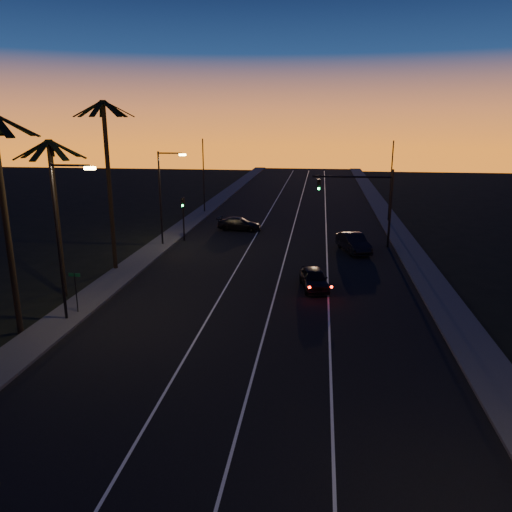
# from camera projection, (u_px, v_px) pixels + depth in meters

# --- Properties ---
(road) EXTENTS (20.00, 170.00, 0.01)m
(road) POSITION_uv_depth(u_px,v_px,m) (273.00, 276.00, 36.93)
(road) COLOR black
(road) RESTS_ON ground
(sidewalk_left) EXTENTS (2.40, 170.00, 0.16)m
(sidewalk_left) POSITION_uv_depth(u_px,v_px,m) (128.00, 269.00, 38.30)
(sidewalk_left) COLOR #3E3E3B
(sidewalk_left) RESTS_ON ground
(sidewalk_right) EXTENTS (2.40, 170.00, 0.16)m
(sidewalk_right) POSITION_uv_depth(u_px,v_px,m) (430.00, 281.00, 35.53)
(sidewalk_right) COLOR #3E3E3B
(sidewalk_right) RESTS_ON ground
(lane_stripe_left) EXTENTS (0.12, 160.00, 0.01)m
(lane_stripe_left) POSITION_uv_depth(u_px,v_px,m) (233.00, 274.00, 37.30)
(lane_stripe_left) COLOR silver
(lane_stripe_left) RESTS_ON road
(lane_stripe_mid) EXTENTS (0.12, 160.00, 0.01)m
(lane_stripe_mid) POSITION_uv_depth(u_px,v_px,m) (280.00, 276.00, 36.87)
(lane_stripe_mid) COLOR silver
(lane_stripe_mid) RESTS_ON road
(lane_stripe_right) EXTENTS (0.12, 160.00, 0.01)m
(lane_stripe_right) POSITION_uv_depth(u_px,v_px,m) (328.00, 278.00, 36.44)
(lane_stripe_right) COLOR silver
(lane_stripe_right) RESTS_ON road
(palm_near) EXTENTS (4.25, 4.16, 11.53)m
(palm_near) POSITION_uv_depth(u_px,v_px,m) (3.00, 204.00, 25.15)
(palm_near) COLOR black
(palm_near) RESTS_ON ground
(palm_mid) EXTENTS (4.25, 4.16, 10.03)m
(palm_mid) POSITION_uv_depth(u_px,v_px,m) (55.00, 201.00, 31.18)
(palm_mid) COLOR black
(palm_mid) RESTS_ON ground
(palm_far) EXTENTS (4.25, 4.16, 12.53)m
(palm_far) POSITION_uv_depth(u_px,v_px,m) (108.00, 170.00, 36.43)
(palm_far) COLOR black
(palm_far) RESTS_ON ground
(streetlight_left_near) EXTENTS (2.55, 0.26, 9.00)m
(streetlight_left_near) POSITION_uv_depth(u_px,v_px,m) (62.00, 230.00, 27.29)
(streetlight_left_near) COLOR black
(streetlight_left_near) RESTS_ON ground
(streetlight_left_far) EXTENTS (2.55, 0.26, 8.50)m
(streetlight_left_far) POSITION_uv_depth(u_px,v_px,m) (163.00, 191.00, 44.57)
(streetlight_left_far) COLOR black
(streetlight_left_far) RESTS_ON ground
(street_sign) EXTENTS (0.70, 0.06, 2.60)m
(street_sign) POSITION_uv_depth(u_px,v_px,m) (76.00, 288.00, 29.22)
(street_sign) COLOR black
(street_sign) RESTS_ON ground
(signal_mast) EXTENTS (7.10, 0.41, 7.00)m
(signal_mast) POSITION_uv_depth(u_px,v_px,m) (364.00, 194.00, 44.35)
(signal_mast) COLOR black
(signal_mast) RESTS_ON ground
(signal_post) EXTENTS (0.28, 0.37, 4.20)m
(signal_post) POSITION_uv_depth(u_px,v_px,m) (183.00, 211.00, 46.90)
(signal_post) COLOR black
(signal_post) RESTS_ON ground
(far_pole_left) EXTENTS (0.14, 0.14, 9.00)m
(far_pole_left) POSITION_uv_depth(u_px,v_px,m) (204.00, 176.00, 61.02)
(far_pole_left) COLOR black
(far_pole_left) RESTS_ON ground
(far_pole_right) EXTENTS (0.14, 0.14, 9.00)m
(far_pole_right) POSITION_uv_depth(u_px,v_px,m) (391.00, 182.00, 55.43)
(far_pole_right) COLOR black
(far_pole_right) RESTS_ON ground
(lead_car) EXTENTS (2.42, 4.82, 1.41)m
(lead_car) POSITION_uv_depth(u_px,v_px,m) (314.00, 279.00, 33.98)
(lead_car) COLOR black
(lead_car) RESTS_ON road
(right_car) EXTENTS (3.05, 5.16, 1.61)m
(right_car) POSITION_uv_depth(u_px,v_px,m) (354.00, 243.00, 43.46)
(right_car) COLOR black
(right_car) RESTS_ON road
(cross_car) EXTENTS (4.74, 2.29, 1.33)m
(cross_car) POSITION_uv_depth(u_px,v_px,m) (239.00, 224.00, 52.05)
(cross_car) COLOR black
(cross_car) RESTS_ON road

